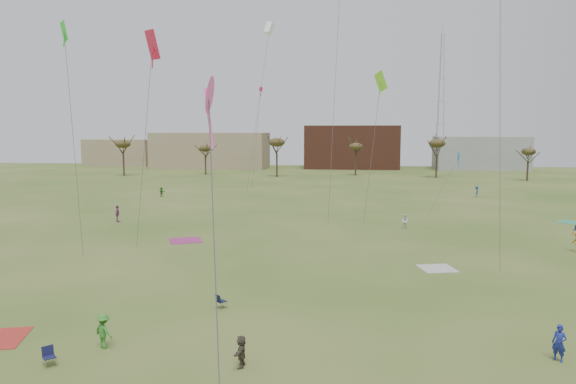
# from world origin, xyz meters

# --- Properties ---
(ground) EXTENTS (260.00, 260.00, 0.00)m
(ground) POSITION_xyz_m (0.00, 0.00, 0.00)
(ground) COLOR #34561B
(ground) RESTS_ON ground
(flyer_near_center) EXTENTS (1.25, 1.03, 1.68)m
(flyer_near_center) POSITION_xyz_m (-6.62, -6.87, 0.84)
(flyer_near_center) COLOR #37822B
(flyer_near_center) RESTS_ON ground
(flyer_near_right) EXTENTS (0.74, 0.71, 1.71)m
(flyer_near_right) POSITION_xyz_m (14.62, -5.69, 0.85)
(flyer_near_right) COLOR navy
(flyer_near_right) RESTS_ON ground
(spectator_fore_c) EXTENTS (0.43, 1.34, 1.44)m
(spectator_fore_c) POSITION_xyz_m (0.39, -8.04, 0.72)
(spectator_fore_c) COLOR #4E4337
(spectator_fore_c) RESTS_ON ground
(spectator_mid_d) EXTENTS (0.86, 1.24, 1.96)m
(spectator_mid_d) POSITION_xyz_m (-21.64, 26.55, 0.98)
(spectator_mid_d) COLOR #9B4084
(spectator_mid_d) RESTS_ON ground
(spectator_mid_e) EXTENTS (0.91, 0.80, 1.55)m
(spectator_mid_e) POSITION_xyz_m (10.91, 26.51, 0.78)
(spectator_mid_e) COLOR white
(spectator_mid_e) RESTS_ON ground
(flyer_far_a) EXTENTS (1.38, 1.20, 1.51)m
(flyer_far_a) POSITION_xyz_m (-25.16, 49.83, 0.75)
(flyer_far_a) COLOR #2E7025
(flyer_far_a) RESTS_ON ground
(flyer_far_c) EXTENTS (0.99, 1.32, 1.82)m
(flyer_far_c) POSITION_xyz_m (24.83, 55.09, 0.91)
(flyer_far_c) COLOR navy
(flyer_far_c) RESTS_ON ground
(blanket_cream) EXTENTS (3.06, 3.06, 0.03)m
(blanket_cream) POSITION_xyz_m (11.72, 10.09, 0.00)
(blanket_cream) COLOR beige
(blanket_cream) RESTS_ON ground
(blanket_plum) EXTENTS (3.92, 3.92, 0.03)m
(blanket_plum) POSITION_xyz_m (-10.60, 17.61, 0.00)
(blanket_plum) COLOR #962E6A
(blanket_plum) RESTS_ON ground
(blanket_olive) EXTENTS (3.63, 3.63, 0.03)m
(blanket_olive) POSITION_xyz_m (30.16, 32.82, 0.00)
(blanket_olive) COLOR #369666
(blanket_olive) RESTS_ON ground
(camp_chair_left) EXTENTS (0.74, 0.74, 0.87)m
(camp_chair_left) POSITION_xyz_m (-8.13, -9.02, 0.26)
(camp_chair_left) COLOR #15183B
(camp_chair_left) RESTS_ON ground
(camp_chair_center) EXTENTS (0.74, 0.74, 0.87)m
(camp_chair_center) POSITION_xyz_m (-2.42, -0.65, 0.26)
(camp_chair_center) COLOR #121933
(camp_chair_center) RESTS_ON ground
(camp_chair_right) EXTENTS (0.74, 0.74, 0.87)m
(camp_chair_right) POSITION_xyz_m (27.94, 25.55, 0.26)
(camp_chair_right) COLOR #121D33
(camp_chair_right) RESTS_ON ground
(kites_aloft) EXTENTS (72.87, 70.59, 26.06)m
(kites_aloft) POSITION_xyz_m (-1.56, 32.45, 21.66)
(kites_aloft) COLOR red
(kites_aloft) RESTS_ON ground
(tree_line) EXTENTS (117.44, 49.32, 8.91)m
(tree_line) POSITION_xyz_m (-2.85, 79.12, 7.09)
(tree_line) COLOR #3A2B1E
(tree_line) RESTS_ON ground
(building_tan) EXTENTS (32.00, 14.00, 10.00)m
(building_tan) POSITION_xyz_m (-35.00, 115.00, 5.00)
(building_tan) COLOR #937F60
(building_tan) RESTS_ON ground
(building_brick) EXTENTS (26.00, 16.00, 12.00)m
(building_brick) POSITION_xyz_m (5.00, 120.00, 6.00)
(building_brick) COLOR brown
(building_brick) RESTS_ON ground
(building_grey) EXTENTS (24.00, 12.00, 9.00)m
(building_grey) POSITION_xyz_m (40.00, 118.00, 4.50)
(building_grey) COLOR gray
(building_grey) RESTS_ON ground
(building_tan_west) EXTENTS (20.00, 12.00, 8.00)m
(building_tan_west) POSITION_xyz_m (-65.00, 122.00, 4.00)
(building_tan_west) COLOR #937F60
(building_tan_west) RESTS_ON ground
(radio_tower) EXTENTS (1.51, 1.72, 41.00)m
(radio_tower) POSITION_xyz_m (30.00, 125.00, 19.21)
(radio_tower) COLOR #9EA3A8
(radio_tower) RESTS_ON ground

